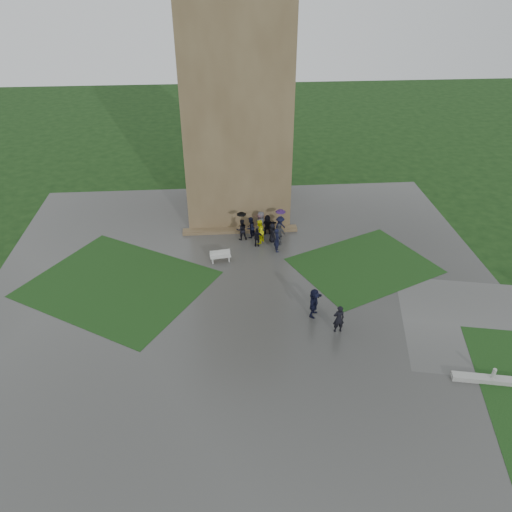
{
  "coord_description": "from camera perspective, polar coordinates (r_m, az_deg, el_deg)",
  "views": [
    {
      "loc": [
        -1.29,
        -23.8,
        19.33
      ],
      "look_at": [
        0.84,
        4.96,
        1.2
      ],
      "focal_mm": 35.0,
      "sensor_mm": 36.0,
      "label": 1
    }
  ],
  "objects": [
    {
      "name": "lawn_inset_left",
      "position": [
        34.61,
        -15.51,
        -3.1
      ],
      "size": [
        14.1,
        13.46,
        0.01
      ],
      "primitive_type": "cube",
      "rotation": [
        0.0,
        0.0,
        -0.56
      ],
      "color": "#143412",
      "rests_on": "plaza"
    },
    {
      "name": "bench",
      "position": [
        35.55,
        -4.09,
        0.0
      ],
      "size": [
        1.52,
        0.66,
        0.85
      ],
      "rotation": [
        0.0,
        0.0,
        0.14
      ],
      "color": "#B1B1AC",
      "rests_on": "plaza"
    },
    {
      "name": "pedestrian_mid",
      "position": [
        30.38,
        6.64,
        -5.31
      ],
      "size": [
        1.32,
        1.85,
        1.88
      ],
      "primitive_type": "imported",
      "rotation": [
        0.0,
        0.0,
        1.12
      ],
      "color": "black",
      "rests_on": "plaza"
    },
    {
      "name": "ground",
      "position": [
        30.69,
        -0.88,
        -6.89
      ],
      "size": [
        120.0,
        120.0,
        0.0
      ],
      "primitive_type": "plane",
      "color": "black"
    },
    {
      "name": "lawn_inset_right",
      "position": [
        36.03,
        12.24,
        -1.07
      ],
      "size": [
        11.12,
        10.15,
        0.01
      ],
      "primitive_type": "cube",
      "rotation": [
        0.0,
        0.0,
        0.44
      ],
      "color": "#143412",
      "rests_on": "plaza"
    },
    {
      "name": "plaza",
      "position": [
        32.26,
        -1.1,
        -4.65
      ],
      "size": [
        34.0,
        34.0,
        0.02
      ],
      "primitive_type": "cube",
      "color": "#373734",
      "rests_on": "ground"
    },
    {
      "name": "tower",
      "position": [
        40.17,
        -2.36,
        17.23
      ],
      "size": [
        8.0,
        8.0,
        18.0
      ],
      "primitive_type": "cube",
      "color": "brown",
      "rests_on": "ground"
    },
    {
      "name": "visitor_cluster",
      "position": [
        37.81,
        1.04,
        3.22
      ],
      "size": [
        4.01,
        3.53,
        2.41
      ],
      "color": "black",
      "rests_on": "plaza"
    },
    {
      "name": "tower_plinth",
      "position": [
        39.42,
        -1.82,
        2.99
      ],
      "size": [
        9.0,
        0.8,
        0.22
      ],
      "primitive_type": "cube",
      "color": "brown",
      "rests_on": "plaza"
    },
    {
      "name": "pedestrian_near",
      "position": [
        29.41,
        9.43,
        -7.1
      ],
      "size": [
        0.71,
        0.5,
        1.83
      ],
      "primitive_type": "imported",
      "rotation": [
        0.0,
        0.0,
        3.24
      ],
      "color": "black",
      "rests_on": "plaza"
    }
  ]
}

